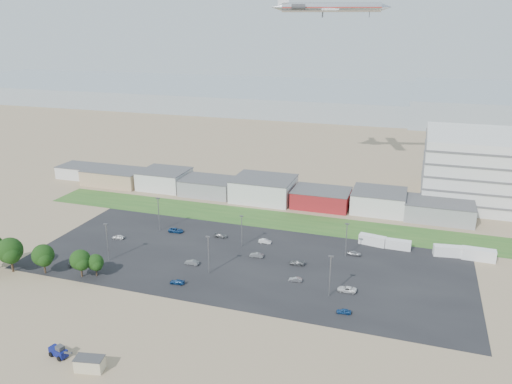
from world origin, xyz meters
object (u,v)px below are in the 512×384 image
at_px(parked_car_1, 295,280).
at_px(parked_car_6, 221,236).
at_px(portable_shed, 90,364).
at_px(box_trailer_a, 372,240).
at_px(parked_car_12, 297,263).
at_px(parked_car_5, 118,237).
at_px(airliner, 331,7).
at_px(parked_car_8, 354,253).
at_px(parked_car_0, 347,289).
at_px(parked_car_2, 344,311).
at_px(parked_car_9, 176,230).
at_px(telehandler, 58,351).
at_px(parked_car_10, 77,265).
at_px(parked_car_4, 192,262).
at_px(parked_car_7, 257,255).
at_px(parked_car_3, 177,282).
at_px(parked_car_11, 265,241).

distance_m(parked_car_1, parked_car_6, 34.93).
height_order(portable_shed, box_trailer_a, box_trailer_a).
bearing_deg(parked_car_12, parked_car_5, -91.91).
height_order(airliner, parked_car_8, airliner).
height_order(portable_shed, parked_car_8, portable_shed).
bearing_deg(parked_car_0, parked_car_6, -118.26).
relative_size(box_trailer_a, parked_car_1, 2.32).
distance_m(parked_car_2, parked_car_9, 65.03).
xyz_separation_m(telehandler, parked_car_10, (-21.22, 33.45, -0.73)).
distance_m(parked_car_4, parked_car_8, 45.72).
relative_size(parked_car_0, parked_car_5, 1.28).
bearing_deg(airliner, parked_car_0, -90.57).
xyz_separation_m(box_trailer_a, parked_car_0, (-2.99, -30.15, -0.81)).
relative_size(portable_shed, parked_car_2, 1.64).
relative_size(airliner, parked_car_7, 11.77).
bearing_deg(parked_car_3, parked_car_2, 84.49).
distance_m(airliner, parked_car_2, 124.75).
xyz_separation_m(parked_car_8, parked_car_11, (-26.58, 0.05, -0.01)).
bearing_deg(parked_car_12, telehandler, -35.13).
bearing_deg(telehandler, portable_shed, 3.97).
height_order(box_trailer_a, parked_car_11, box_trailer_a).
height_order(parked_car_0, parked_car_11, parked_car_0).
bearing_deg(parked_car_11, parked_car_8, -92.66).
xyz_separation_m(parked_car_2, parked_car_5, (-71.87, 20.18, 0.05)).
relative_size(telehandler, parked_car_0, 1.39).
relative_size(airliner, parked_car_5, 12.62).
relative_size(portable_shed, box_trailer_a, 0.70).
xyz_separation_m(telehandler, parked_car_8, (48.90, 64.30, -0.71)).
relative_size(parked_car_10, parked_car_12, 1.00).
distance_m(parked_car_2, parked_car_6, 52.70).
distance_m(parked_car_6, parked_car_10, 42.53).
relative_size(parked_car_6, parked_car_10, 0.96).
distance_m(airliner, parked_car_4, 114.49).
bearing_deg(parked_car_4, portable_shed, 2.35).
bearing_deg(parked_car_0, parked_car_1, -95.76).
distance_m(parked_car_4, parked_car_9, 23.76).
xyz_separation_m(parked_car_2, parked_car_8, (-1.82, 31.18, 0.07)).
distance_m(portable_shed, telehandler, 8.51).
height_order(parked_car_2, parked_car_7, parked_car_7).
relative_size(parked_car_3, parked_car_11, 0.99).
bearing_deg(parked_car_2, parked_car_11, -142.63).
bearing_deg(parked_car_12, parked_car_8, 125.66).
distance_m(portable_shed, parked_car_12, 60.97).
bearing_deg(portable_shed, parked_car_6, 78.99).
distance_m(parked_car_0, parked_car_7, 29.26).
xyz_separation_m(portable_shed, parked_car_8, (40.53, 65.83, -0.74)).
bearing_deg(parked_car_0, telehandler, -50.68).
relative_size(box_trailer_a, parked_car_3, 2.06).
relative_size(portable_shed, parked_car_3, 1.44).
distance_m(box_trailer_a, parked_car_4, 53.61).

